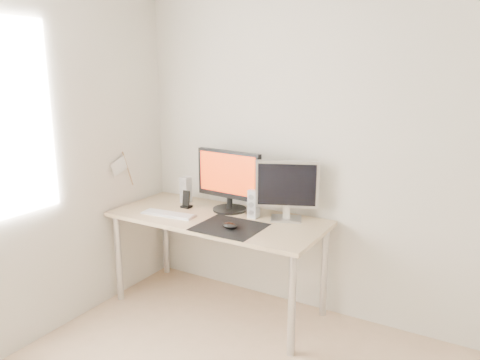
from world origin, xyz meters
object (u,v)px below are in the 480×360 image
at_px(desk, 218,227).
at_px(second_monitor, 287,188).
at_px(phone_dock, 186,202).
at_px(mouse, 230,226).
at_px(speaker_left, 186,190).
at_px(main_monitor, 229,178).
at_px(speaker_right, 254,203).
at_px(keyboard, 168,214).

relative_size(desk, second_monitor, 3.68).
relative_size(desk, phone_dock, 11.67).
height_order(mouse, speaker_left, speaker_left).
xyz_separation_m(main_monitor, speaker_right, (0.24, -0.05, -0.15)).
height_order(second_monitor, speaker_right, second_monitor).
distance_m(main_monitor, keyboard, 0.52).
xyz_separation_m(mouse, phone_dock, (-0.55, 0.25, 0.02)).
xyz_separation_m(mouse, main_monitor, (-0.22, 0.35, 0.23)).
bearing_deg(speaker_left, second_monitor, 0.58).
height_order(main_monitor, second_monitor, main_monitor).
xyz_separation_m(desk, main_monitor, (-0.00, 0.17, 0.33)).
height_order(speaker_right, keyboard, speaker_right).
height_order(desk, main_monitor, main_monitor).
relative_size(speaker_right, keyboard, 0.49).
xyz_separation_m(second_monitor, keyboard, (-0.80, -0.34, -0.23)).
bearing_deg(main_monitor, speaker_left, 178.38).
distance_m(mouse, keyboard, 0.56).
height_order(mouse, second_monitor, second_monitor).
distance_m(desk, phone_dock, 0.36).
height_order(main_monitor, speaker_left, main_monitor).
xyz_separation_m(mouse, speaker_left, (-0.64, 0.37, 0.08)).
bearing_deg(second_monitor, speaker_right, -163.18).
bearing_deg(mouse, main_monitor, 122.08).
height_order(mouse, desk, mouse).
relative_size(mouse, phone_dock, 0.82).
bearing_deg(desk, mouse, -40.19).
distance_m(speaker_left, phone_dock, 0.16).
bearing_deg(speaker_right, mouse, -93.88).
bearing_deg(speaker_left, desk, -23.19).
bearing_deg(mouse, phone_dock, 155.43).
xyz_separation_m(main_monitor, phone_dock, (-0.33, -0.10, -0.21)).
xyz_separation_m(mouse, speaker_right, (0.02, 0.31, 0.08)).
xyz_separation_m(second_monitor, phone_dock, (-0.80, -0.12, -0.20)).
height_order(desk, phone_dock, phone_dock).
bearing_deg(second_monitor, keyboard, -156.88).
distance_m(mouse, desk, 0.30).
xyz_separation_m(main_monitor, keyboard, (-0.33, -0.32, -0.25)).
distance_m(second_monitor, speaker_right, 0.28).
bearing_deg(speaker_right, main_monitor, 168.69).
relative_size(main_monitor, keyboard, 1.28).
relative_size(speaker_left, keyboard, 0.49).
height_order(main_monitor, speaker_right, main_monitor).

